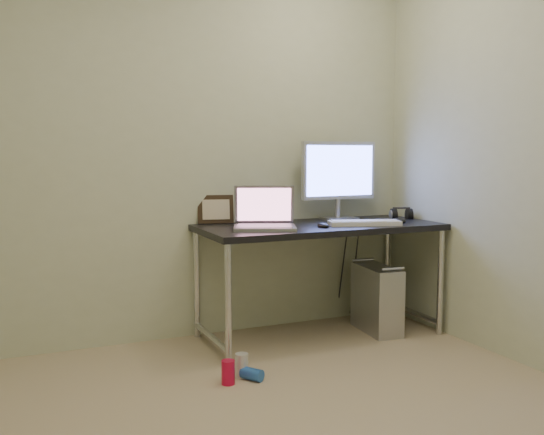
{
  "coord_description": "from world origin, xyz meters",
  "views": [
    {
      "loc": [
        -0.96,
        -2.08,
        1.21
      ],
      "look_at": [
        0.44,
        1.05,
        0.85
      ],
      "focal_mm": 40.0,
      "sensor_mm": 36.0,
      "label": 1
    }
  ],
  "objects": [
    {
      "name": "wall_back",
      "position": [
        0.0,
        1.75,
        1.25
      ],
      "size": [
        3.5,
        0.02,
        2.5
      ],
      "primitive_type": "cube",
      "color": "beige",
      "rests_on": "ground"
    },
    {
      "name": "desk",
      "position": [
        0.94,
        1.4,
        0.67
      ],
      "size": [
        1.59,
        0.69,
        0.75
      ],
      "color": "black",
      "rests_on": "ground"
    },
    {
      "name": "tower_computer",
      "position": [
        1.34,
        1.33,
        0.23
      ],
      "size": [
        0.23,
        0.45,
        0.48
      ],
      "rotation": [
        0.0,
        0.0,
        -0.11
      ],
      "color": "#A3A3A7",
      "rests_on": "ground"
    },
    {
      "name": "cable_a",
      "position": [
        1.29,
        1.7,
        0.4
      ],
      "size": [
        0.01,
        0.16,
        0.69
      ],
      "primitive_type": "cylinder",
      "rotation": [
        0.21,
        0.0,
        0.0
      ],
      "color": "black",
      "rests_on": "ground"
    },
    {
      "name": "cable_b",
      "position": [
        1.38,
        1.68,
        0.38
      ],
      "size": [
        0.02,
        0.11,
        0.71
      ],
      "primitive_type": "cylinder",
      "rotation": [
        0.14,
        0.0,
        0.09
      ],
      "color": "black",
      "rests_on": "ground"
    },
    {
      "name": "can_red",
      "position": [
        0.09,
        0.84,
        0.06
      ],
      "size": [
        0.08,
        0.08,
        0.13
      ],
      "primitive_type": "cylinder",
      "rotation": [
        0.0,
        0.0,
        -0.18
      ],
      "color": "red",
      "rests_on": "ground"
    },
    {
      "name": "can_white",
      "position": [
        0.19,
        0.9,
        0.07
      ],
      "size": [
        0.08,
        0.08,
        0.13
      ],
      "primitive_type": "cylinder",
      "rotation": [
        0.0,
        0.0,
        0.06
      ],
      "color": "silver",
      "rests_on": "ground"
    },
    {
      "name": "can_blue",
      "position": [
        0.22,
        0.84,
        0.03
      ],
      "size": [
        0.12,
        0.14,
        0.07
      ],
      "primitive_type": "cylinder",
      "rotation": [
        1.57,
        0.0,
        0.59
      ],
      "color": "blue",
      "rests_on": "ground"
    },
    {
      "name": "laptop",
      "position": [
        0.52,
        1.36,
        0.81
      ],
      "size": [
        0.47,
        0.43,
        0.26
      ],
      "rotation": [
        0.0,
        0.0,
        -0.38
      ],
      "color": "#B8B9C0",
      "rests_on": "desk"
    },
    {
      "name": "monitor",
      "position": [
        1.2,
        1.61,
        1.07
      ],
      "size": [
        0.58,
        0.18,
        0.55
      ],
      "rotation": [
        0.0,
        0.0,
        0.04
      ],
      "color": "#B8B9C0",
      "rests_on": "desk"
    },
    {
      "name": "keyboard",
      "position": [
        1.18,
        1.25,
        0.76
      ],
      "size": [
        0.48,
        0.28,
        0.03
      ],
      "primitive_type": "cube",
      "rotation": [
        0.0,
        0.0,
        -0.31
      ],
      "color": "silver",
      "rests_on": "desk"
    },
    {
      "name": "mouse_right",
      "position": [
        1.46,
        1.27,
        0.77
      ],
      "size": [
        0.08,
        0.13,
        0.04
      ],
      "primitive_type": "ellipsoid",
      "rotation": [
        0.0,
        0.0,
        0.04
      ],
      "color": "black",
      "rests_on": "desk"
    },
    {
      "name": "mouse_left",
      "position": [
        0.88,
        1.25,
        0.77
      ],
      "size": [
        0.07,
        0.11,
        0.04
      ],
      "primitive_type": "ellipsoid",
      "rotation": [
        0.0,
        0.0,
        -0.05
      ],
      "color": "black",
      "rests_on": "desk"
    },
    {
      "name": "headphones",
      "position": [
        1.63,
        1.47,
        0.78
      ],
      "size": [
        0.18,
        0.1,
        0.1
      ],
      "rotation": [
        0.0,
        0.0,
        -0.35
      ],
      "color": "black",
      "rests_on": "desk"
    },
    {
      "name": "picture_frame",
      "position": [
        0.32,
        1.73,
        0.84
      ],
      "size": [
        0.25,
        0.12,
        0.19
      ],
      "primitive_type": "cube",
      "rotation": [
        -0.21,
        0.0,
        -0.25
      ],
      "color": "black",
      "rests_on": "desk"
    },
    {
      "name": "webcam",
      "position": [
        0.53,
        1.71,
        0.83
      ],
      "size": [
        0.04,
        0.03,
        0.11
      ],
      "rotation": [
        0.0,
        0.0,
        -0.07
      ],
      "color": "silver",
      "rests_on": "desk"
    }
  ]
}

